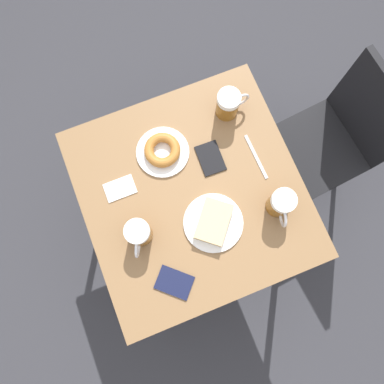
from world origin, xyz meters
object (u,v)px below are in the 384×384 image
chair (342,134)px  beer_mug_left (139,234)px  plate_with_cake (213,222)px  plate_with_donut (162,151)px  beer_mug_right (229,104)px  passport_near_edge (210,158)px  fork (256,157)px  napkin_folded (120,188)px  beer_mug_center (281,204)px  passport_far_edge (174,283)px

chair → beer_mug_left: 1.05m
plate_with_cake → plate_with_donut: (-0.32, -0.08, 0.00)m
plate_with_donut → beer_mug_right: bearing=102.6°
beer_mug_right → passport_near_edge: bearing=-40.9°
beer_mug_left → fork: size_ratio=0.67×
napkin_folded → fork: 0.53m
beer_mug_center → passport_far_edge: beer_mug_center is taller
chair → napkin_folded: chair is taller
beer_mug_right → fork: size_ratio=0.70×
passport_near_edge → napkin_folded: bearing=-92.7°
fork → beer_mug_right: bearing=-172.1°
plate_with_donut → fork: (0.15, 0.33, -0.02)m
plate_with_cake → plate_with_donut: plate_with_cake is taller
beer_mug_right → plate_with_donut: bearing=-77.4°
passport_near_edge → passport_far_edge: same height
plate_with_cake → napkin_folded: plate_with_cake is taller
chair → plate_with_donut: chair is taller
beer_mug_left → fork: bearing=103.1°
beer_mug_right → napkin_folded: (0.14, -0.50, -0.06)m
napkin_folded → passport_near_edge: 0.36m
beer_mug_left → beer_mug_right: bearing=124.7°
napkin_folded → passport_near_edge: (0.02, 0.36, 0.00)m
beer_mug_center → fork: 0.22m
plate_with_donut → beer_mug_left: (0.27, -0.19, 0.04)m
chair → beer_mug_right: 0.63m
chair → plate_with_donut: (-0.14, -0.81, 0.26)m
beer_mug_right → beer_mug_left: bearing=-55.3°
fork → plate_with_donut: bearing=-114.6°
plate_with_cake → plate_with_donut: bearing=-166.9°
plate_with_donut → passport_near_edge: bearing=60.7°
chair → plate_with_cake: 0.80m
fork → passport_near_edge: (-0.06, -0.17, 0.00)m
beer_mug_left → napkin_folded: 0.20m
passport_far_edge → plate_with_cake: bearing=124.8°
chair → fork: 0.54m
beer_mug_left → plate_with_cake: bearing=78.1°
plate_with_cake → plate_with_donut: size_ratio=1.08×
plate_with_donut → beer_mug_center: 0.48m
passport_near_edge → plate_with_cake: bearing=-20.0°
chair → beer_mug_left: size_ratio=6.92×
beer_mug_right → fork: bearing=7.9°
beer_mug_left → fork: 0.53m
fork → passport_near_edge: 0.18m
beer_mug_right → napkin_folded: beer_mug_right is taller
plate_with_cake → beer_mug_right: size_ratio=1.67×
napkin_folded → plate_with_donut: bearing=110.2°
beer_mug_left → chair: bearing=97.5°
chair → fork: bearing=-94.1°
chair → passport_far_edge: size_ratio=5.72×
chair → fork: size_ratio=4.60×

